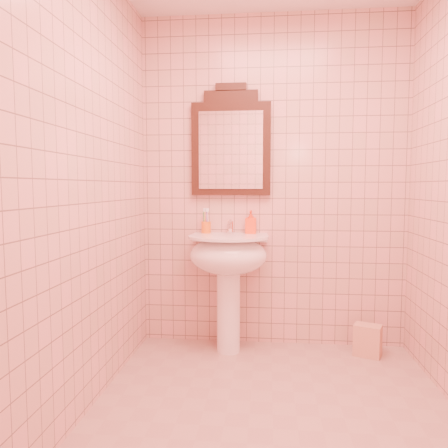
# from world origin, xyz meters

# --- Properties ---
(floor) EXTENTS (2.20, 2.20, 0.00)m
(floor) POSITION_xyz_m (0.00, 0.00, 0.00)
(floor) COLOR tan
(floor) RESTS_ON ground
(back_wall) EXTENTS (2.00, 0.02, 2.50)m
(back_wall) POSITION_xyz_m (0.00, 1.10, 1.25)
(back_wall) COLOR #CEA390
(back_wall) RESTS_ON floor
(pedestal_sink) EXTENTS (0.58, 0.58, 0.86)m
(pedestal_sink) POSITION_xyz_m (-0.32, 0.87, 0.66)
(pedestal_sink) COLOR white
(pedestal_sink) RESTS_ON floor
(faucet) EXTENTS (0.04, 0.16, 0.11)m
(faucet) POSITION_xyz_m (-0.32, 1.01, 0.92)
(faucet) COLOR white
(faucet) RESTS_ON pedestal_sink
(mirror) EXTENTS (0.60, 0.06, 0.83)m
(mirror) POSITION_xyz_m (-0.32, 1.07, 1.54)
(mirror) COLOR black
(mirror) RESTS_ON back_wall
(toothbrush_cup) EXTENTS (0.07, 0.07, 0.17)m
(toothbrush_cup) POSITION_xyz_m (-0.50, 1.02, 0.91)
(toothbrush_cup) COLOR orange
(toothbrush_cup) RESTS_ON pedestal_sink
(soap_dispenser) EXTENTS (0.08, 0.08, 0.18)m
(soap_dispenser) POSITION_xyz_m (-0.16, 1.03, 0.95)
(soap_dispenser) COLOR #F84214
(soap_dispenser) RESTS_ON pedestal_sink
(towel) EXTENTS (0.22, 0.19, 0.23)m
(towel) POSITION_xyz_m (0.69, 0.89, 0.11)
(towel) COLOR tan
(towel) RESTS_ON floor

